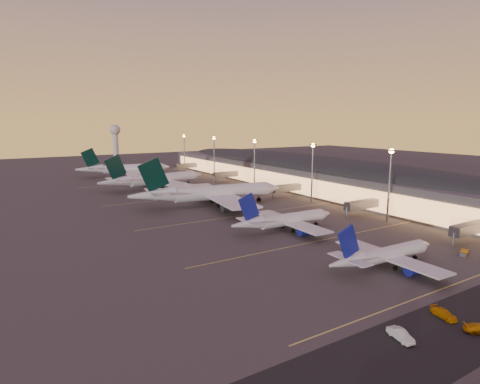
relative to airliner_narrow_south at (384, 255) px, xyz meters
name	(u,v)px	position (x,y,z in m)	size (l,w,h in m)	color
ground	(311,236)	(3.67, 30.01, -3.20)	(700.00, 700.00, 0.00)	#3F3D3B
airliner_narrow_south	(384,255)	(0.00, 0.00, 0.00)	(34.57, 30.82, 12.37)	silver
airliner_narrow_north	(284,220)	(0.23, 39.17, 0.37)	(38.63, 34.46, 13.82)	silver
airliner_wide_near	(210,193)	(-2.05, 86.77, 2.31)	(66.76, 61.40, 21.38)	silver
airliner_wide_mid	(155,179)	(-6.31, 141.02, 1.76)	(60.13, 55.21, 19.24)	silver
airliner_wide_far	(125,169)	(-5.67, 198.21, 1.69)	(59.22, 54.53, 18.97)	silver
terminal_building	(307,171)	(65.51, 102.47, 5.58)	(56.35, 255.00, 17.46)	#505055
light_masts	(278,158)	(39.67, 95.01, 14.36)	(2.20, 217.20, 25.90)	slate
radar_tower	(115,137)	(13.67, 290.01, 18.68)	(9.00, 9.00, 32.50)	silver
lane_markings	(242,212)	(3.67, 70.01, -3.19)	(90.00, 180.36, 0.00)	#D8C659
baggage_tug_b	(464,253)	(26.38, -5.11, -2.66)	(4.25, 2.83, 1.18)	#C57607
service_van_a	(401,335)	(-24.60, -23.12, -2.36)	(1.77, 5.06, 1.67)	silver
service_van_f	(444,314)	(-11.40, -22.48, -2.46)	(2.08, 5.11, 1.48)	#C57607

